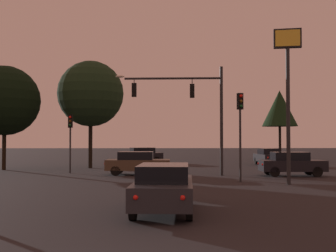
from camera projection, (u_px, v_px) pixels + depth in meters
ground_plane at (145, 171)px, 30.88m from camera, size 168.00×168.00×0.00m
traffic_signal_mast_arm at (191, 102)px, 27.53m from camera, size 6.99×0.73×7.06m
traffic_light_corner_left at (240, 119)px, 23.19m from camera, size 0.34×0.38×4.87m
traffic_light_corner_right at (70, 132)px, 29.24m from camera, size 0.31×0.36×4.04m
car_nearside_lane at (164, 187)px, 13.53m from camera, size 2.16×4.74×1.52m
car_crossing_left at (291, 164)px, 26.84m from camera, size 4.12×1.86×1.52m
car_crossing_right at (138, 163)px, 27.78m from camera, size 4.29×2.08×1.52m
car_far_lane at (268, 156)px, 38.34m from camera, size 1.81×4.12×1.52m
car_parked_lot at (141, 155)px, 41.87m from camera, size 4.43×2.94×1.52m
store_sign_illuminated at (288, 72)px, 21.84m from camera, size 1.42×0.55×8.05m
tree_behind_sign at (91, 94)px, 34.50m from camera, size 5.36×5.36×8.74m
tree_left_far at (5, 101)px, 32.38m from camera, size 5.35×5.35×7.98m
tree_center_horizon at (280, 108)px, 47.46m from camera, size 3.95×3.95×7.85m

